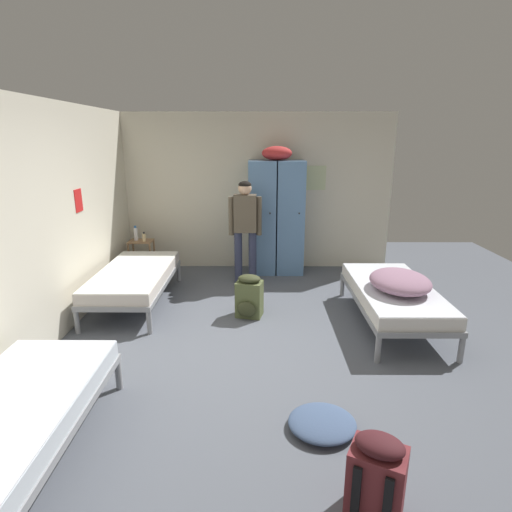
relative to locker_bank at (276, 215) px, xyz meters
name	(u,v)px	position (x,y,z in m)	size (l,w,h in m)	color
ground_plane	(256,347)	(-0.32, -2.65, -0.97)	(9.39, 9.39, 0.00)	#565B66
room_backdrop	(160,209)	(-1.58, -1.36, 0.33)	(4.53, 5.93, 2.60)	beige
locker_bank	(276,215)	(0.00, 0.00, 0.00)	(0.90, 0.55, 2.07)	#5B84B2
shelf_unit	(142,254)	(-2.22, -0.14, -0.62)	(0.38, 0.30, 0.57)	#99704C
bed_right	(393,294)	(1.34, -2.04, -0.59)	(0.90, 1.90, 0.49)	gray
bed_left_rear	(134,277)	(-1.97, -1.42, -0.59)	(0.90, 1.90, 0.49)	gray
bed_left_front	(8,419)	(-1.97, -4.35, -0.59)	(0.90, 1.90, 0.49)	gray
bedding_heap	(400,281)	(1.35, -2.19, -0.37)	(0.68, 0.83, 0.22)	gray
person_traveler	(245,223)	(-0.49, -0.58, -0.01)	(0.50, 0.20, 1.58)	#2D334C
water_bottle	(136,234)	(-2.30, -0.12, -0.29)	(0.06, 0.06, 0.24)	white
lotion_bottle	(144,237)	(-2.15, -0.18, -0.33)	(0.06, 0.06, 0.15)	beige
backpack_olive	(249,297)	(-0.41, -1.84, -0.71)	(0.37, 0.38, 0.55)	#566038
backpack_maroon	(377,478)	(0.41, -4.72, -0.71)	(0.39, 0.41, 0.55)	maroon
clothes_pile_denim	(322,423)	(0.21, -3.97, -0.92)	(0.53, 0.50, 0.11)	#42567A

